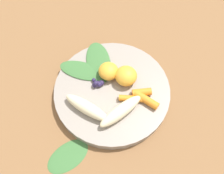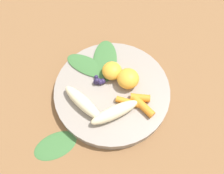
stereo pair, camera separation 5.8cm
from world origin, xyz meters
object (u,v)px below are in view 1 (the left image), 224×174
Objects in this scene: banana_peeled_left at (121,111)px; kale_leaf_stray at (68,156)px; bowl at (112,91)px; banana_peeled_right at (87,107)px; orange_segment_near at (108,71)px.

kale_leaf_stray is (-0.15, 0.02, -0.04)m from banana_peeled_left.
banana_peeled_right is (-0.08, 0.00, 0.03)m from bowl.
orange_segment_near reaches higher than bowl.
orange_segment_near is at bearing 94.60° from banana_peeled_right.
banana_peeled_right is at bearing 134.51° from banana_peeled_left.
banana_peeled_left is 1.00× the size of banana_peeled_right.
banana_peeled_left is 0.08m from banana_peeled_right.
bowl is at bearing 75.62° from banana_peeled_right.
bowl is 2.84× the size of kale_leaf_stray.
banana_peeled_left is at bearing -119.35° from orange_segment_near.
kale_leaf_stray is (-0.20, -0.08, -0.04)m from orange_segment_near.
banana_peeled_left is at bearing -117.67° from bowl.
banana_peeled_left is at bearing 24.98° from banana_peeled_right.
kale_leaf_stray is at bearing -79.70° from banana_peeled_right.
banana_peeled_left is 0.15m from kale_leaf_stray.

